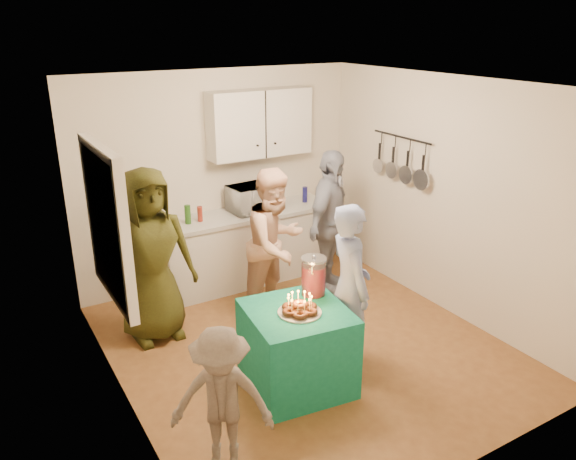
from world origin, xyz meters
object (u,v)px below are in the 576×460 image
woman_back_center (276,244)px  microwave (254,198)px  counter (246,249)px  man_birthday (350,287)px  woman_back_right (329,223)px  woman_back_left (151,256)px  party_table (297,348)px  child_near_left (222,401)px  punch_jar (314,277)px

woman_back_center → microwave: bearing=57.3°
counter → man_birthday: 2.18m
microwave → woman_back_right: size_ratio=0.34×
microwave → woman_back_left: 1.71m
party_table → woman_back_center: size_ratio=0.50×
party_table → woman_back_right: bearing=47.0°
woman_back_center → child_near_left: (-1.48, -1.81, -0.27)m
party_table → punch_jar: (0.29, 0.19, 0.55)m
counter → woman_back_left: woman_back_left is taller
punch_jar → woman_back_center: bearing=79.1°
woman_back_left → woman_back_right: size_ratio=1.04×
microwave → woman_back_right: 0.99m
child_near_left → woman_back_right: bearing=73.6°
counter → man_birthday: bearing=-90.3°
child_near_left → man_birthday: bearing=54.3°
microwave → child_near_left: microwave is taller
microwave → woman_back_center: bearing=-108.9°
counter → woman_back_center: (-0.12, -0.96, 0.41)m
counter → party_table: (-0.62, -2.20, -0.05)m
counter → woman_back_right: woman_back_right is taller
child_near_left → counter: bearing=92.7°
man_birthday → woman_back_left: (-1.41, 1.42, 0.10)m
punch_jar → woman_back_left: 1.69m
counter → party_table: 2.28m
punch_jar → woman_back_center: (0.20, 1.05, -0.09)m
child_near_left → punch_jar: bearing=63.6°
punch_jar → woman_back_center: 1.08m
counter → microwave: microwave is taller
man_birthday → woman_back_right: 1.56m
man_birthday → child_near_left: man_birthday is taller
microwave → woman_back_center: 1.01m
man_birthday → child_near_left: bearing=125.2°
microwave → man_birthday: man_birthday is taller
man_birthday → child_near_left: size_ratio=1.40×
party_table → man_birthday: size_ratio=0.53×
counter → woman_back_left: (-1.42, -0.72, 0.48)m
woman_back_left → party_table: bearing=-62.5°
woman_back_left → child_near_left: woman_back_left is taller
counter → woman_back_center: 1.05m
microwave → woman_back_left: size_ratio=0.33×
punch_jar → child_near_left: (-1.28, -0.76, -0.35)m
microwave → punch_jar: bearing=-107.3°
woman_back_center → man_birthday: bearing=-103.3°
microwave → punch_jar: size_ratio=1.73×
party_table → woman_back_left: size_ratio=0.47×
punch_jar → man_birthday: size_ratio=0.21×
punch_jar → man_birthday: bearing=-22.9°
punch_jar → woman_back_left: (-1.10, 1.29, -0.02)m
man_birthday → child_near_left: (-1.59, -0.63, -0.23)m
microwave → man_birthday: (-0.13, -2.14, -0.27)m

